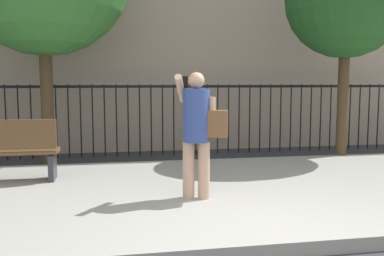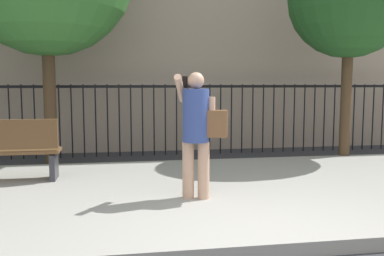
# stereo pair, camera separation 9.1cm
# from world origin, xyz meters

# --- Properties ---
(sidewalk) EXTENTS (28.00, 4.40, 0.15)m
(sidewalk) POSITION_xyz_m (0.00, 2.20, 0.07)
(sidewalk) COLOR #9E9B93
(sidewalk) RESTS_ON ground
(iron_fence) EXTENTS (12.03, 0.04, 1.60)m
(iron_fence) POSITION_xyz_m (0.00, 5.90, 1.02)
(iron_fence) COLOR black
(iron_fence) RESTS_ON ground
(pedestrian_on_phone) EXTENTS (0.71, 0.51, 1.62)m
(pedestrian_on_phone) POSITION_xyz_m (-0.40, 1.68, 1.09)
(pedestrian_on_phone) COLOR tan
(pedestrian_on_phone) RESTS_ON sidewalk
(street_bench) EXTENTS (1.60, 0.45, 0.95)m
(street_bench) POSITION_xyz_m (-3.10, 3.04, 0.65)
(street_bench) COLOR brown
(street_bench) RESTS_ON sidewalk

